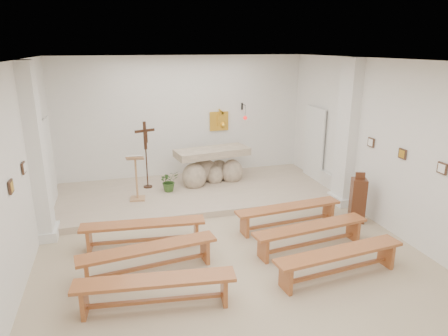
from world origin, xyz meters
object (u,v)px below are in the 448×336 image
object	(u,v)px
altar	(211,168)
bench_left_front	(143,228)
donation_pedestal	(358,200)
bench_left_third	(155,286)
lectern	(136,177)
bench_right_front	(288,211)
crucifix_stand	(146,150)
bench_left_second	(149,253)
bench_right_second	(311,232)
bench_right_third	(339,257)

from	to	relation	value
altar	bench_left_front	xyz separation A→B (m)	(-2.09, -2.95, -0.17)
donation_pedestal	bench_left_third	bearing A→B (deg)	-136.28
lectern	bench_right_front	xyz separation A→B (m)	(3.00, -2.15, -0.35)
altar	crucifix_stand	xyz separation A→B (m)	(-1.73, 0.03, 0.62)
crucifix_stand	bench_left_second	bearing A→B (deg)	-114.28
donation_pedestal	bench_right_second	bearing A→B (deg)	-129.48
crucifix_stand	donation_pedestal	world-z (taller)	crucifix_stand
bench_left_front	bench_right_second	size ratio (longest dim) A/B	1.00
bench_right_front	bench_left_second	distance (m)	3.20
bench_left_third	donation_pedestal	bearing A→B (deg)	29.26
altar	bench_right_third	size ratio (longest dim) A/B	0.87
bench_left_front	bench_right_front	bearing A→B (deg)	5.61
crucifix_stand	bench_right_second	bearing A→B (deg)	-75.17
lectern	bench_left_front	size ratio (longest dim) A/B	0.49
bench_left_second	bench_right_second	bearing A→B (deg)	-7.38
altar	bench_left_front	size ratio (longest dim) A/B	0.87
altar	bench_right_second	size ratio (longest dim) A/B	0.87
donation_pedestal	bench_right_third	distance (m)	2.46
lectern	bench_left_third	size ratio (longest dim) A/B	0.49
bench_right_second	bench_left_third	world-z (taller)	same
bench_left_front	bench_right_third	world-z (taller)	same
donation_pedestal	bench_right_front	world-z (taller)	donation_pedestal
crucifix_stand	bench_left_third	size ratio (longest dim) A/B	0.74
bench_right_third	bench_left_front	bearing A→B (deg)	140.32
bench_left_front	bench_left_second	bearing A→B (deg)	-84.39
bench_right_second	bench_right_third	size ratio (longest dim) A/B	1.00
bench_left_front	bench_right_second	world-z (taller)	same
bench_right_third	bench_right_second	bearing A→B (deg)	83.77
bench_left_third	bench_right_third	world-z (taller)	same
lectern	crucifix_stand	world-z (taller)	crucifix_stand
altar	bench_left_front	bearing A→B (deg)	-134.09
lectern	bench_right_second	xyz separation A→B (m)	(3.00, -3.15, -0.35)
bench_left_front	bench_left_third	distance (m)	2.01
altar	bench_right_second	distance (m)	4.07
lectern	bench_right_third	world-z (taller)	lectern
lectern	crucifix_stand	xyz separation A→B (m)	(0.33, 0.83, 0.45)
bench_left_front	bench_right_second	distance (m)	3.20
crucifix_stand	bench_left_third	distance (m)	5.06
lectern	crucifix_stand	bearing A→B (deg)	75.59
bench_left_second	bench_right_third	distance (m)	3.20
donation_pedestal	crucifix_stand	bearing A→B (deg)	165.44
bench_left_front	bench_left_second	distance (m)	1.00
bench_left_front	bench_right_third	distance (m)	3.64
lectern	crucifix_stand	distance (m)	1.00
bench_left_second	bench_left_third	size ratio (longest dim) A/B	1.00
crucifix_stand	bench_right_second	distance (m)	4.86
donation_pedestal	altar	bearing A→B (deg)	150.97
lectern	bench_left_third	distance (m)	4.17
bench_right_front	bench_right_second	size ratio (longest dim) A/B	1.00
crucifix_stand	bench_left_front	size ratio (longest dim) A/B	0.74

